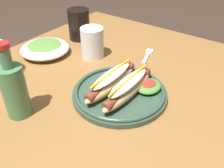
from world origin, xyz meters
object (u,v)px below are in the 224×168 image
hot_dog_plate (121,89)px  side_bowl (45,48)px  fork (148,55)px  glass_bottle (14,89)px  extra_cup (92,43)px  soda_cup (79,24)px

hot_dog_plate → side_bowl: bearing=83.2°
hot_dog_plate → fork: hot_dog_plate is taller
glass_bottle → extra_cup: bearing=7.8°
hot_dog_plate → fork: (0.27, 0.06, -0.02)m
soda_cup → side_bowl: 0.19m
side_bowl → soda_cup: bearing=-3.4°
hot_dog_plate → soda_cup: (0.23, 0.38, 0.04)m
extra_cup → glass_bottle: glass_bottle is taller
fork → glass_bottle: (-0.50, 0.12, 0.08)m
soda_cup → glass_bottle: glass_bottle is taller
side_bowl → fork: bearing=-55.8°
soda_cup → fork: bearing=-83.3°
glass_bottle → side_bowl: size_ratio=1.13×
side_bowl → extra_cup: bearing=-59.7°
hot_dog_plate → side_bowl: size_ratio=1.51×
extra_cup → glass_bottle: bearing=-172.2°
fork → glass_bottle: 0.52m
hot_dog_plate → extra_cup: 0.27m
hot_dog_plate → glass_bottle: bearing=142.2°
extra_cup → side_bowl: extra_cup is taller
side_bowl → hot_dog_plate: bearing=-96.8°
fork → glass_bottle: size_ratio=0.57×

